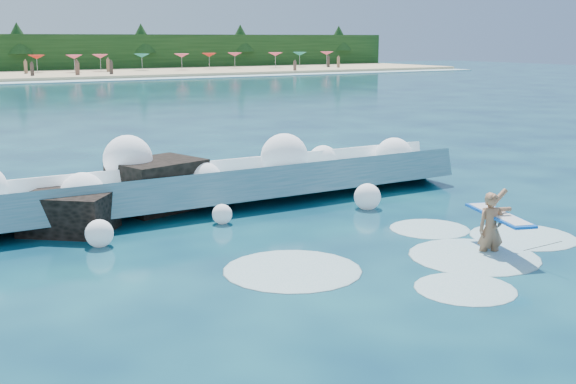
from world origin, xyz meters
The scene contains 6 objects.
ground centered at (0.00, 0.00, 0.00)m, with size 200.00×200.00×0.00m, color #071E3C.
breaking_wave centered at (0.82, 6.53, 0.51)m, with size 17.09×2.70×1.47m.
rock_cluster centered at (-2.76, 6.40, 0.49)m, with size 8.44×3.57×1.55m.
surfer_with_board centered at (4.88, -0.84, 0.59)m, with size 1.21×2.83×1.61m.
wave_spray centered at (0.65, 6.35, 0.98)m, with size 14.87×4.31×2.05m.
surf_foam centered at (3.84, -0.33, 0.00)m, with size 9.21×5.48×0.14m.
Camera 1 is at (-6.52, -11.28, 4.52)m, focal length 45.00 mm.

